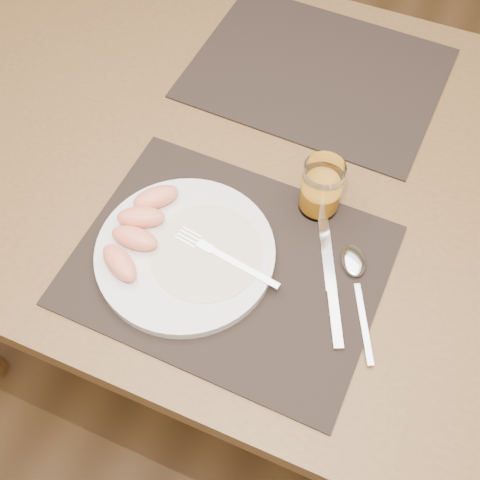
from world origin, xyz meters
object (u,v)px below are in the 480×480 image
object	(u,v)px
fork	(219,254)
juice_glass	(321,190)
placemat_near	(229,264)
placemat_far	(317,73)
table	(278,190)
plate	(185,253)
spoon	(355,269)
knife	(332,290)

from	to	relation	value
fork	juice_glass	distance (m)	0.19
placemat_near	placemat_far	distance (m)	0.44
table	plate	size ratio (longest dim) A/B	5.19
spoon	juice_glass	size ratio (longest dim) A/B	1.89
placemat_far	table	bearing A→B (deg)	-86.75
table	fork	world-z (taller)	fork
placemat_near	spoon	bearing A→B (deg)	19.26
placemat_far	knife	xyz separation A→B (m)	(0.17, -0.42, 0.00)
table	spoon	size ratio (longest dim) A/B	7.72
table	juice_glass	bearing A→B (deg)	-36.40
placemat_near	placemat_far	xyz separation A→B (m)	(-0.01, 0.44, 0.00)
spoon	juice_glass	xyz separation A→B (m)	(-0.09, 0.09, 0.04)
fork	spoon	xyz separation A→B (m)	(0.19, 0.06, -0.01)
table	placemat_far	xyz separation A→B (m)	(-0.01, 0.22, 0.09)
plate	placemat_far	bearing A→B (deg)	83.63
placemat_near	fork	size ratio (longest dim) A/B	2.57
placemat_far	juice_glass	world-z (taller)	juice_glass
juice_glass	plate	bearing A→B (deg)	-132.59
table	spoon	distance (m)	0.26
placemat_near	spoon	xyz separation A→B (m)	(0.18, 0.06, 0.01)
placemat_near	fork	world-z (taller)	fork
spoon	fork	bearing A→B (deg)	-162.34
table	juice_glass	size ratio (longest dim) A/B	14.58
table	plate	distance (m)	0.26
placemat_far	knife	world-z (taller)	knife
plate	juice_glass	xyz separation A→B (m)	(0.15, 0.17, 0.03)
plate	knife	size ratio (longest dim) A/B	1.31
spoon	plate	bearing A→B (deg)	-162.84
knife	juice_glass	size ratio (longest dim) A/B	2.15
knife	juice_glass	world-z (taller)	juice_glass
table	juice_glass	xyz separation A→B (m)	(0.09, -0.07, 0.13)
plate	spoon	distance (m)	0.25
plate	spoon	world-z (taller)	plate
fork	placemat_near	bearing A→B (deg)	-0.87
plate	spoon	bearing A→B (deg)	17.16
placemat_far	plate	world-z (taller)	plate
placemat_far	spoon	world-z (taller)	spoon
placemat_near	fork	bearing A→B (deg)	179.13
placemat_far	knife	size ratio (longest dim) A/B	2.18
spoon	juice_glass	world-z (taller)	juice_glass
placemat_near	table	bearing A→B (deg)	90.63
juice_glass	spoon	bearing A→B (deg)	-45.85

